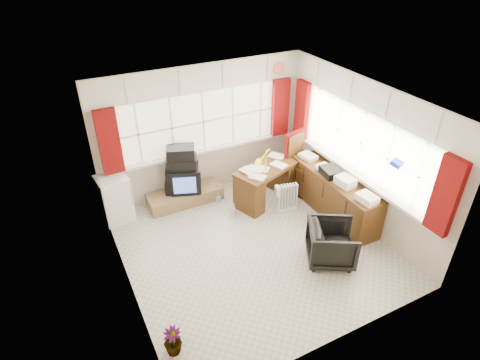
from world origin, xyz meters
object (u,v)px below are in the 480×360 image
(desk, at_px, (266,182))
(credenza, at_px, (334,194))
(desk_lamp, at_px, (266,156))
(radiator, at_px, (287,200))
(crt_tv, at_px, (185,178))
(task_chair, at_px, (298,160))
(office_chair, at_px, (332,243))
(tv_bench, at_px, (185,196))
(mini_fridge, at_px, (115,198))

(desk, distance_m, credenza, 1.25)
(desk_lamp, bearing_deg, credenza, -38.34)
(desk_lamp, bearing_deg, radiator, -52.42)
(crt_tv, bearing_deg, task_chair, -14.82)
(task_chair, distance_m, office_chair, 2.13)
(radiator, distance_m, tv_bench, 1.92)
(radiator, distance_m, mini_fridge, 3.06)
(task_chair, distance_m, radiator, 0.93)
(task_chair, xyz_separation_m, mini_fridge, (-3.41, 0.59, -0.21))
(task_chair, bearing_deg, mini_fridge, 170.13)
(radiator, bearing_deg, desk_lamp, 127.58)
(desk_lamp, xyz_separation_m, office_chair, (0.17, -1.76, -0.72))
(desk, height_order, task_chair, task_chair)
(task_chair, bearing_deg, desk, -172.38)
(tv_bench, height_order, mini_fridge, mini_fridge)
(credenza, distance_m, tv_bench, 2.75)
(office_chair, bearing_deg, tv_bench, 60.07)
(radiator, height_order, mini_fridge, mini_fridge)
(task_chair, height_order, office_chair, task_chair)
(radiator, height_order, credenza, credenza)
(credenza, bearing_deg, tv_bench, 146.30)
(desk, bearing_deg, office_chair, -88.01)
(desk_lamp, height_order, credenza, desk_lamp)
(desk, height_order, credenza, credenza)
(task_chair, relative_size, crt_tv, 1.78)
(desk_lamp, xyz_separation_m, credenza, (0.98, -0.77, -0.65))
(desk_lamp, bearing_deg, tv_bench, 150.13)
(desk, bearing_deg, task_chair, 7.62)
(office_chair, bearing_deg, credenza, -9.48)
(desk, relative_size, mini_fridge, 1.61)
(tv_bench, relative_size, mini_fridge, 1.64)
(office_chair, height_order, tv_bench, office_chair)
(tv_bench, bearing_deg, credenza, -33.70)
(credenza, relative_size, tv_bench, 1.43)
(radiator, bearing_deg, mini_fridge, 157.34)
(desk_lamp, height_order, radiator, desk_lamp)
(desk_lamp, relative_size, mini_fridge, 0.55)
(desk, relative_size, crt_tv, 2.05)
(task_chair, bearing_deg, desk_lamp, -164.78)
(task_chair, distance_m, crt_tv, 2.20)
(desk, distance_m, task_chair, 0.80)
(desk_lamp, distance_m, mini_fridge, 2.75)
(tv_bench, bearing_deg, mini_fridge, 176.35)
(mini_fridge, bearing_deg, desk, -14.65)
(desk, relative_size, office_chair, 1.91)
(desk, xyz_separation_m, task_chair, (0.75, 0.10, 0.23))
(desk_lamp, distance_m, office_chair, 1.91)
(office_chair, relative_size, tv_bench, 0.51)
(office_chair, distance_m, radiator, 1.42)
(task_chair, height_order, radiator, task_chair)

